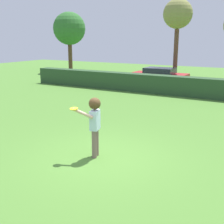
{
  "coord_description": "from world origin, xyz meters",
  "views": [
    {
      "loc": [
        4.29,
        -6.85,
        3.44
      ],
      "look_at": [
        -0.18,
        0.97,
        1.15
      ],
      "focal_mm": 46.73,
      "sensor_mm": 36.0,
      "label": 1
    }
  ],
  "objects_px": {
    "frisbee": "(74,109)",
    "parked_car_red": "(160,75)",
    "person": "(95,119)",
    "maple_tree": "(69,29)",
    "willow_tree": "(178,16)"
  },
  "relations": [
    {
      "from": "frisbee",
      "to": "parked_car_red",
      "type": "bearing_deg",
      "value": 101.37
    },
    {
      "from": "person",
      "to": "frisbee",
      "type": "bearing_deg",
      "value": -139.9
    },
    {
      "from": "parked_car_red",
      "to": "maple_tree",
      "type": "bearing_deg",
      "value": 162.88
    },
    {
      "from": "willow_tree",
      "to": "frisbee",
      "type": "bearing_deg",
      "value": -82.23
    },
    {
      "from": "person",
      "to": "frisbee",
      "type": "distance_m",
      "value": 0.68
    },
    {
      "from": "willow_tree",
      "to": "person",
      "type": "bearing_deg",
      "value": -80.43
    },
    {
      "from": "parked_car_red",
      "to": "maple_tree",
      "type": "xyz_separation_m",
      "value": [
        -11.17,
        3.44,
        3.66
      ]
    },
    {
      "from": "person",
      "to": "parked_car_red",
      "type": "distance_m",
      "value": 14.76
    },
    {
      "from": "frisbee",
      "to": "parked_car_red",
      "type": "xyz_separation_m",
      "value": [
        -2.96,
        14.73,
        -0.81
      ]
    },
    {
      "from": "person",
      "to": "frisbee",
      "type": "xyz_separation_m",
      "value": [
        -0.45,
        -0.38,
        0.34
      ]
    },
    {
      "from": "frisbee",
      "to": "maple_tree",
      "type": "height_order",
      "value": "maple_tree"
    },
    {
      "from": "frisbee",
      "to": "maple_tree",
      "type": "distance_m",
      "value": 23.2
    },
    {
      "from": "frisbee",
      "to": "willow_tree",
      "type": "relative_size",
      "value": 0.04
    },
    {
      "from": "parked_car_red",
      "to": "person",
      "type": "bearing_deg",
      "value": -76.62
    },
    {
      "from": "parked_car_red",
      "to": "willow_tree",
      "type": "distance_m",
      "value": 4.63
    }
  ]
}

